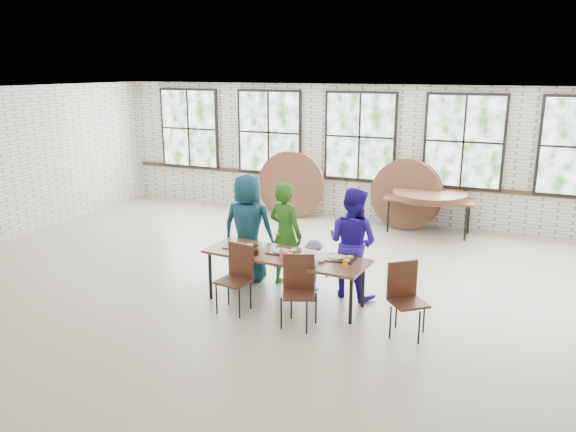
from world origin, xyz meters
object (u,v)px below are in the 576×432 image
(dining_table, at_px, (285,258))
(chair_near_left, at_px, (237,272))
(chair_near_right, at_px, (299,284))
(storage_table, at_px, (429,201))

(dining_table, distance_m, chair_near_left, 0.72)
(dining_table, bearing_deg, chair_near_left, -134.46)
(dining_table, height_order, chair_near_right, chair_near_right)
(storage_table, bearing_deg, chair_near_right, -104.81)
(storage_table, bearing_deg, dining_table, -111.20)
(dining_table, distance_m, storage_table, 4.67)
(dining_table, xyz_separation_m, storage_table, (1.30, 4.48, -0.00))
(dining_table, bearing_deg, chair_near_right, -47.31)
(dining_table, distance_m, chair_near_right, 0.71)
(chair_near_right, bearing_deg, dining_table, 105.53)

